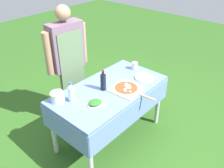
% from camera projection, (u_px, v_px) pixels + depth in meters
% --- Properties ---
extents(ground_plane, '(12.00, 12.00, 0.00)m').
position_uv_depth(ground_plane, '(110.00, 136.00, 3.22)').
color(ground_plane, '#2D5B1E').
extents(prep_table, '(1.44, 0.77, 0.76)m').
position_uv_depth(prep_table, '(110.00, 96.00, 2.87)').
color(prep_table, '#607AB7').
rests_on(prep_table, ground).
extents(person_cook, '(0.61, 0.23, 1.64)m').
position_uv_depth(person_cook, '(68.00, 58.00, 3.07)').
color(person_cook, '#70604C').
rests_on(person_cook, ground).
extents(pizza_on_peel, '(0.36, 0.56, 0.05)m').
position_uv_depth(pizza_on_peel, '(127.00, 89.00, 2.78)').
color(pizza_on_peel, '#D1B27F').
rests_on(pizza_on_peel, prep_table).
extents(oil_bottle, '(0.07, 0.07, 0.27)m').
position_uv_depth(oil_bottle, '(103.00, 82.00, 2.74)').
color(oil_bottle, black).
rests_on(oil_bottle, prep_table).
extents(water_bottle, '(0.07, 0.07, 0.24)m').
position_uv_depth(water_bottle, '(71.00, 92.00, 2.54)').
color(water_bottle, silver).
rests_on(water_bottle, prep_table).
extents(herb_container, '(0.22, 0.20, 0.05)m').
position_uv_depth(herb_container, '(95.00, 103.00, 2.53)').
color(herb_container, silver).
rests_on(herb_container, prep_table).
extents(mixing_tub, '(0.15, 0.15, 0.11)m').
position_uv_depth(mixing_tub, '(58.00, 97.00, 2.57)').
color(mixing_tub, silver).
rests_on(mixing_tub, prep_table).
extents(plate_stack, '(0.24, 0.24, 0.02)m').
position_uv_depth(plate_stack, '(144.00, 78.00, 3.02)').
color(plate_stack, beige).
rests_on(plate_stack, prep_table).
extents(sauce_jar, '(0.08, 0.08, 0.10)m').
position_uv_depth(sauce_jar, '(135.00, 66.00, 3.21)').
color(sauce_jar, silver).
rests_on(sauce_jar, prep_table).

